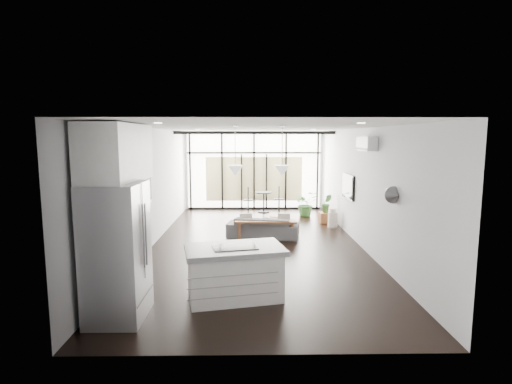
{
  "coord_description": "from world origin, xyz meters",
  "views": [
    {
      "loc": [
        -0.15,
        -9.46,
        2.57
      ],
      "look_at": [
        0.0,
        0.3,
        1.25
      ],
      "focal_mm": 28.0,
      "sensor_mm": 36.0,
      "label": 1
    }
  ],
  "objects_px": {
    "fridge": "(117,252)",
    "console_bench": "(266,230)",
    "milk_can": "(333,218)",
    "sofa": "(263,224)",
    "tv": "(348,186)",
    "island": "(235,273)",
    "pouf": "(274,223)"
  },
  "relations": [
    {
      "from": "sofa",
      "to": "console_bench",
      "type": "relative_size",
      "value": 1.19
    },
    {
      "from": "sofa",
      "to": "milk_can",
      "type": "relative_size",
      "value": 3.33
    },
    {
      "from": "sofa",
      "to": "tv",
      "type": "relative_size",
      "value": 1.68
    },
    {
      "from": "tv",
      "to": "milk_can",
      "type": "bearing_deg",
      "value": 103.97
    },
    {
      "from": "console_bench",
      "to": "island",
      "type": "bearing_deg",
      "value": -96.96
    },
    {
      "from": "sofa",
      "to": "console_bench",
      "type": "bearing_deg",
      "value": 112.26
    },
    {
      "from": "sofa",
      "to": "pouf",
      "type": "distance_m",
      "value": 0.89
    },
    {
      "from": "island",
      "to": "fridge",
      "type": "bearing_deg",
      "value": -169.72
    },
    {
      "from": "island",
      "to": "fridge",
      "type": "relative_size",
      "value": 0.8
    },
    {
      "from": "console_bench",
      "to": "milk_can",
      "type": "xyz_separation_m",
      "value": [
        2.0,
        1.39,
        0.03
      ]
    },
    {
      "from": "tv",
      "to": "fridge",
      "type": "bearing_deg",
      "value": -132.27
    },
    {
      "from": "island",
      "to": "console_bench",
      "type": "distance_m",
      "value": 3.79
    },
    {
      "from": "fridge",
      "to": "milk_can",
      "type": "height_order",
      "value": "fridge"
    },
    {
      "from": "sofa",
      "to": "pouf",
      "type": "relative_size",
      "value": 3.89
    },
    {
      "from": "console_bench",
      "to": "milk_can",
      "type": "distance_m",
      "value": 2.44
    },
    {
      "from": "milk_can",
      "to": "tv",
      "type": "relative_size",
      "value": 0.5
    },
    {
      "from": "island",
      "to": "fridge",
      "type": "xyz_separation_m",
      "value": [
        -1.64,
        -0.68,
        0.55
      ]
    },
    {
      "from": "console_bench",
      "to": "pouf",
      "type": "bearing_deg",
      "value": 78.31
    },
    {
      "from": "console_bench",
      "to": "tv",
      "type": "distance_m",
      "value": 2.51
    },
    {
      "from": "island",
      "to": "pouf",
      "type": "distance_m",
      "value": 4.91
    },
    {
      "from": "fridge",
      "to": "console_bench",
      "type": "distance_m",
      "value": 5.02
    },
    {
      "from": "sofa",
      "to": "milk_can",
      "type": "distance_m",
      "value": 2.34
    },
    {
      "from": "island",
      "to": "tv",
      "type": "xyz_separation_m",
      "value": [
        2.86,
        4.27,
        0.88
      ]
    },
    {
      "from": "console_bench",
      "to": "fridge",
      "type": "bearing_deg",
      "value": -114.55
    },
    {
      "from": "pouf",
      "to": "milk_can",
      "type": "relative_size",
      "value": 0.85
    },
    {
      "from": "fridge",
      "to": "console_bench",
      "type": "xyz_separation_m",
      "value": [
        2.29,
        4.4,
        -0.73
      ]
    },
    {
      "from": "fridge",
      "to": "console_bench",
      "type": "bearing_deg",
      "value": 62.51
    },
    {
      "from": "milk_can",
      "to": "island",
      "type": "bearing_deg",
      "value": -117.37
    },
    {
      "from": "sofa",
      "to": "console_bench",
      "type": "xyz_separation_m",
      "value": [
        0.06,
        -0.28,
        -0.11
      ]
    },
    {
      "from": "island",
      "to": "milk_can",
      "type": "xyz_separation_m",
      "value": [
        2.65,
        5.12,
        -0.15
      ]
    },
    {
      "from": "island",
      "to": "milk_can",
      "type": "height_order",
      "value": "island"
    },
    {
      "from": "island",
      "to": "milk_can",
      "type": "bearing_deg",
      "value": 50.51
    }
  ]
}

